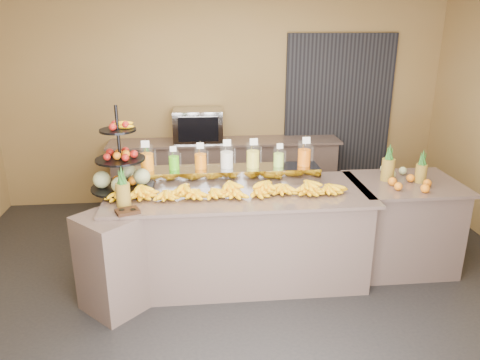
{
  "coord_description": "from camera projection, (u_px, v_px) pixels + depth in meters",
  "views": [
    {
      "loc": [
        -0.39,
        -3.85,
        2.5
      ],
      "look_at": [
        0.01,
        0.3,
        1.04
      ],
      "focal_mm": 35.0,
      "sensor_mm": 36.0,
      "label": 1
    }
  ],
  "objects": [
    {
      "name": "ground",
      "position": [
        242.0,
        293.0,
        4.48
      ],
      "size": [
        6.0,
        6.0,
        0.0
      ],
      "primitive_type": "plane",
      "color": "black",
      "rests_on": "ground"
    },
    {
      "name": "room_envelope",
      "position": [
        253.0,
        84.0,
        4.61
      ],
      "size": [
        6.04,
        5.02,
        2.82
      ],
      "color": "olive",
      "rests_on": "ground"
    },
    {
      "name": "banana_heap",
      "position": [
        226.0,
        188.0,
        4.33
      ],
      "size": [
        2.19,
        0.2,
        0.18
      ],
      "color": "yellow",
      "rests_on": "buffet_counter"
    },
    {
      "name": "juice_pitcher_orange_a",
      "position": [
        147.0,
        159.0,
        4.55
      ],
      "size": [
        0.13,
        0.14,
        0.32
      ],
      "color": "silver",
      "rests_on": "pitcher_tray"
    },
    {
      "name": "pitcher_tray",
      "position": [
        227.0,
        175.0,
        4.68
      ],
      "size": [
        1.85,
        0.3,
        0.15
      ],
      "primitive_type": "cube",
      "color": "gray",
      "rests_on": "buffet_counter"
    },
    {
      "name": "juice_pitcher_orange_c",
      "position": [
        304.0,
        155.0,
        4.69
      ],
      "size": [
        0.13,
        0.14,
        0.32
      ],
      "color": "silver",
      "rests_on": "pitcher_tray"
    },
    {
      "name": "condiment_caddy",
      "position": [
        128.0,
        211.0,
        3.96
      ],
      "size": [
        0.23,
        0.2,
        0.03
      ],
      "primitive_type": "cube",
      "rotation": [
        0.0,
        0.0,
        0.4
      ],
      "color": "black",
      "rests_on": "buffet_counter"
    },
    {
      "name": "juice_pitcher_orange_b",
      "position": [
        200.0,
        159.0,
        4.6
      ],
      "size": [
        0.12,
        0.12,
        0.29
      ],
      "color": "silver",
      "rests_on": "pitcher_tray"
    },
    {
      "name": "buffet_counter",
      "position": [
        227.0,
        238.0,
        4.56
      ],
      "size": [
        2.75,
        1.25,
        0.93
      ],
      "color": "gray",
      "rests_on": "ground"
    },
    {
      "name": "right_counter",
      "position": [
        401.0,
        224.0,
        4.85
      ],
      "size": [
        1.08,
        0.88,
        0.93
      ],
      "color": "gray",
      "rests_on": "ground"
    },
    {
      "name": "juice_pitcher_lemon",
      "position": [
        253.0,
        157.0,
        4.64
      ],
      "size": [
        0.13,
        0.14,
        0.32
      ],
      "color": "silver",
      "rests_on": "pitcher_tray"
    },
    {
      "name": "back_ledge",
      "position": [
        225.0,
        173.0,
        6.43
      ],
      "size": [
        3.1,
        0.55,
        0.93
      ],
      "color": "gray",
      "rests_on": "ground"
    },
    {
      "name": "juice_pitcher_green",
      "position": [
        174.0,
        161.0,
        4.58
      ],
      "size": [
        0.11,
        0.11,
        0.26
      ],
      "color": "silver",
      "rests_on": "pitcher_tray"
    },
    {
      "name": "pineapple_left_a",
      "position": [
        123.0,
        192.0,
        4.06
      ],
      "size": [
        0.12,
        0.12,
        0.37
      ],
      "rotation": [
        0.0,
        0.0,
        0.13
      ],
      "color": "brown",
      "rests_on": "buffet_counter"
    },
    {
      "name": "juice_pitcher_lime",
      "position": [
        279.0,
        158.0,
        4.67
      ],
      "size": [
        0.11,
        0.11,
        0.26
      ],
      "color": "silver",
      "rests_on": "pitcher_tray"
    },
    {
      "name": "fruit_stand",
      "position": [
        125.0,
        170.0,
        4.38
      ],
      "size": [
        0.64,
        0.64,
        0.83
      ],
      "rotation": [
        0.0,
        0.0,
        -0.1
      ],
      "color": "black",
      "rests_on": "buffet_counter"
    },
    {
      "name": "oven_warmer",
      "position": [
        198.0,
        125.0,
        6.18
      ],
      "size": [
        0.65,
        0.46,
        0.43
      ],
      "primitive_type": "cube",
      "rotation": [
        0.0,
        0.0,
        -0.02
      ],
      "color": "gray",
      "rests_on": "back_ledge"
    },
    {
      "name": "right_fruit_pile",
      "position": [
        406.0,
        178.0,
        4.61
      ],
      "size": [
        0.42,
        0.4,
        0.22
      ],
      "color": "brown",
      "rests_on": "right_counter"
    },
    {
      "name": "juice_pitcher_milk",
      "position": [
        227.0,
        157.0,
        4.62
      ],
      "size": [
        0.13,
        0.14,
        0.32
      ],
      "color": "silver",
      "rests_on": "pitcher_tray"
    },
    {
      "name": "pineapple_left_b",
      "position": [
        147.0,
        166.0,
        4.71
      ],
      "size": [
        0.13,
        0.13,
        0.4
      ],
      "rotation": [
        0.0,
        0.0,
        -0.04
      ],
      "color": "brown",
      "rests_on": "buffet_counter"
    }
  ]
}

